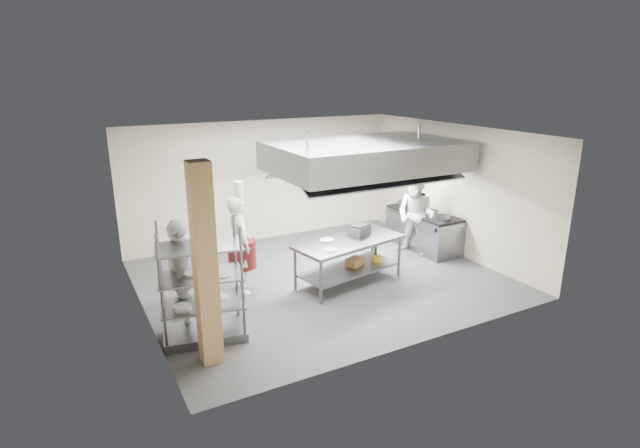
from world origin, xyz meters
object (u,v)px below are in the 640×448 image
pass_rack (201,282)px  chef_head (239,245)px  cooking_range (423,231)px  griddle (360,230)px  chef_plating (181,275)px  chef_line (416,215)px  stockpot (445,216)px  island (349,262)px

pass_rack → chef_head: bearing=61.9°
cooking_range → chef_head: size_ratio=1.04×
griddle → chef_plating: bearing=165.1°
pass_rack → chef_line: bearing=25.5°
chef_line → stockpot: 0.66m
island → griddle: griddle is taller
chef_line → chef_head: bearing=-113.2°
chef_line → griddle: size_ratio=4.79×
island → pass_rack: bearing=-177.4°
chef_line → stockpot: bearing=20.3°
chef_head → chef_line: (4.27, 0.03, -0.01)m
chef_head → stockpot: chef_head is taller
chef_line → chef_plating: 5.68m
griddle → chef_line: bearing=-6.9°
chef_plating → stockpot: 6.07m
chef_head → cooking_range: bearing=-86.6°
pass_rack → stockpot: 5.93m
island → chef_plating: 3.44m
stockpot → chef_plating: bearing=-175.7°
pass_rack → chef_line: (5.40, 1.43, -0.01)m
pass_rack → chef_plating: (-0.20, 0.50, -0.02)m
island → chef_line: chef_line is taller
cooking_range → chef_line: (-0.48, -0.28, 0.54)m
pass_rack → chef_plating: 0.54m
chef_head → stockpot: 4.75m
island → pass_rack: (-3.19, -0.76, 0.51)m
chef_plating → stockpot: (6.05, 0.46, 0.04)m
island → chef_line: size_ratio=1.19×
chef_head → chef_plating: bearing=124.0°
chef_line → chef_plating: size_ratio=1.01×
chef_plating → griddle: bearing=112.5°
chef_plating → chef_head: bearing=140.0°
pass_rack → griddle: (3.55, 0.95, 0.04)m
griddle → island: bearing=-174.0°
island → griddle: (0.36, 0.19, 0.55)m
pass_rack → chef_line: size_ratio=1.01×
chef_line → island: bearing=-96.5°
pass_rack → cooking_range: (5.88, 1.71, -0.55)m
chef_head → chef_plating: chef_head is taller
cooking_range → chef_line: 0.77m
chef_line → cooking_range: bearing=96.6°
cooking_range → chef_plating: (-6.08, -1.21, 0.53)m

